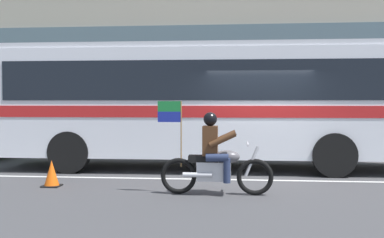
# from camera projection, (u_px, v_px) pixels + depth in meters

# --- Properties ---
(ground_plane) EXTENTS (60.00, 60.00, 0.00)m
(ground_plane) POSITION_uv_depth(u_px,v_px,m) (259.00, 176.00, 11.36)
(ground_plane) COLOR #3D3D3F
(sidewalk_curb) EXTENTS (28.00, 3.80, 0.15)m
(sidewalk_curb) POSITION_uv_depth(u_px,v_px,m) (253.00, 151.00, 16.43)
(sidewalk_curb) COLOR gray
(sidewalk_curb) RESTS_ON ground_plane
(lane_center_stripe) EXTENTS (26.60, 0.14, 0.01)m
(lane_center_stripe) POSITION_uv_depth(u_px,v_px,m) (261.00, 180.00, 10.76)
(lane_center_stripe) COLOR silver
(lane_center_stripe) RESTS_ON ground_plane
(transit_bus) EXTENTS (10.94, 2.68, 3.22)m
(transit_bus) POSITION_uv_depth(u_px,v_px,m) (209.00, 97.00, 12.60)
(transit_bus) COLOR silver
(transit_bus) RESTS_ON ground_plane
(motorcycle_with_rider) EXTENTS (2.20, 0.64, 1.78)m
(motorcycle_with_rider) POSITION_uv_depth(u_px,v_px,m) (215.00, 160.00, 9.07)
(motorcycle_with_rider) COLOR black
(motorcycle_with_rider) RESTS_ON ground_plane
(traffic_cone) EXTENTS (0.36, 0.36, 0.55)m
(traffic_cone) POSITION_uv_depth(u_px,v_px,m) (52.00, 174.00, 9.95)
(traffic_cone) COLOR #EA590F
(traffic_cone) RESTS_ON ground_plane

